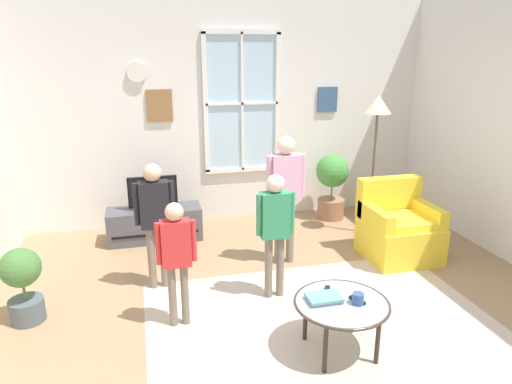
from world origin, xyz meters
name	(u,v)px	position (x,y,z in m)	size (l,w,h in m)	color
ground_plane	(290,316)	(0.00, 0.00, -0.01)	(6.01, 5.85, 0.02)	#9E7A56
back_wall	(230,112)	(0.00, 2.68, 1.48)	(5.41, 0.17, 2.96)	silver
area_rug	(323,324)	(0.23, -0.21, 0.00)	(2.99, 2.17, 0.01)	#C6B29E
tv_stand	(155,224)	(-1.09, 2.07, 0.20)	(1.14, 0.42, 0.41)	#4C4C51
television	(153,192)	(-1.09, 2.07, 0.62)	(0.59, 0.08, 0.41)	#4C4C4C
armchair	(398,229)	(1.57, 0.89, 0.33)	(0.76, 0.74, 0.87)	yellow
coffee_table	(341,305)	(0.21, -0.58, 0.41)	(0.74, 0.74, 0.44)	#99B2B7
book_stack	(324,298)	(0.08, -0.53, 0.46)	(0.26, 0.18, 0.04)	#997AA6
cup	(358,299)	(0.32, -0.64, 0.48)	(0.09, 0.09, 0.09)	#334C8C
remote_near_books	(327,291)	(0.16, -0.41, 0.44)	(0.04, 0.14, 0.02)	black
remote_near_cup	(357,300)	(0.33, -0.60, 0.44)	(0.04, 0.14, 0.02)	black
person_pink_shirt	(285,185)	(0.27, 1.05, 0.89)	(0.43, 0.19, 1.42)	#726656
person_green_shirt	(275,222)	(-0.05, 0.36, 0.76)	(0.37, 0.17, 1.21)	#726656
person_black_shirt	(155,212)	(-1.11, 0.82, 0.80)	(0.38, 0.17, 1.27)	#726656
person_red_shirt	(176,251)	(-0.97, 0.10, 0.69)	(0.33, 0.15, 1.11)	#726656
potted_plant_by_window	(332,182)	(1.34, 2.26, 0.52)	(0.45, 0.45, 0.91)	#9E6B4C
potted_plant_corner	(23,281)	(-2.26, 0.48, 0.38)	(0.34, 0.34, 0.68)	#4C565B
floor_lamp	(377,119)	(1.60, 1.61, 1.48)	(0.32, 0.32, 1.76)	black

